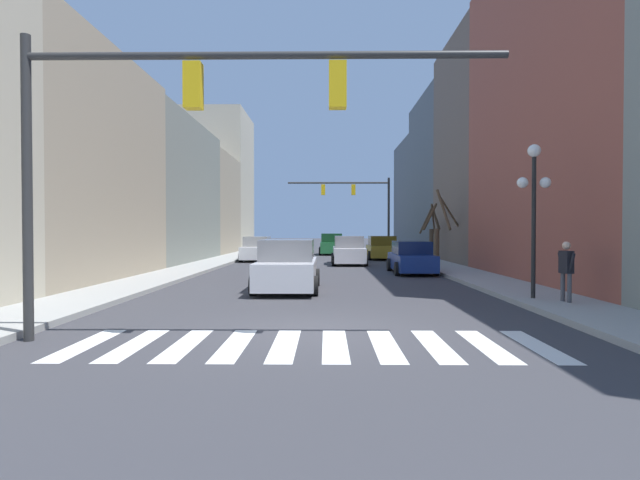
# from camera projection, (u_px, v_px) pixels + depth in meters

# --- Properties ---
(ground_plane) EXTENTS (240.00, 240.00, 0.00)m
(ground_plane) POSITION_uv_depth(u_px,v_px,m) (312.00, 331.00, 10.17)
(ground_plane) COLOR #38383D
(sidewalk_right) EXTENTS (2.30, 90.00, 0.15)m
(sidewalk_right) POSITION_uv_depth(u_px,v_px,m) (640.00, 328.00, 10.09)
(sidewalk_right) COLOR #9E9E99
(sidewalk_right) RESTS_ON ground_plane
(building_row_left) EXTENTS (6.00, 51.67, 13.97)m
(building_row_left) POSITION_uv_depth(u_px,v_px,m) (144.00, 175.00, 30.22)
(building_row_left) COLOR #BCB299
(building_row_left) RESTS_ON ground_plane
(building_row_right) EXTENTS (6.00, 51.37, 13.99)m
(building_row_right) POSITION_uv_depth(u_px,v_px,m) (504.00, 158.00, 29.39)
(building_row_right) COLOR gray
(building_row_right) RESTS_ON ground_plane
(crosswalk_stripes) EXTENTS (8.55, 2.60, 0.01)m
(crosswalk_stripes) POSITION_uv_depth(u_px,v_px,m) (310.00, 345.00, 8.93)
(crosswalk_stripes) COLOR white
(crosswalk_stripes) RESTS_ON ground_plane
(traffic_signal_near) EXTENTS (8.94, 0.28, 5.67)m
(traffic_signal_near) POSITION_uv_depth(u_px,v_px,m) (179.00, 113.00, 9.16)
(traffic_signal_near) COLOR #2D2D2D
(traffic_signal_near) RESTS_ON ground_plane
(traffic_signal_far) EXTENTS (8.09, 0.28, 6.24)m
(traffic_signal_far) POSITION_uv_depth(u_px,v_px,m) (358.00, 198.00, 39.55)
(traffic_signal_far) COLOR #2D2D2D
(traffic_signal_far) RESTS_ON ground_plane
(street_lamp_right_corner) EXTENTS (0.95, 0.36, 4.33)m
(street_lamp_right_corner) POSITION_uv_depth(u_px,v_px,m) (534.00, 189.00, 14.00)
(street_lamp_right_corner) COLOR black
(street_lamp_right_corner) RESTS_ON sidewalk_right
(car_parked_left_near) EXTENTS (2.12, 4.29, 1.80)m
(car_parked_left_near) POSITION_uv_depth(u_px,v_px,m) (332.00, 245.00, 42.36)
(car_parked_left_near) COLOR #236B38
(car_parked_left_near) RESTS_ON ground_plane
(car_driving_toward_lane) EXTENTS (2.09, 4.76, 1.72)m
(car_driving_toward_lane) POSITION_uv_depth(u_px,v_px,m) (349.00, 251.00, 30.28)
(car_driving_toward_lane) COLOR silver
(car_driving_toward_lane) RESTS_ON ground_plane
(car_parked_right_mid) EXTENTS (2.16, 4.60, 1.74)m
(car_parked_right_mid) POSITION_uv_depth(u_px,v_px,m) (288.00, 267.00, 17.08)
(car_parked_right_mid) COLOR silver
(car_parked_right_mid) RESTS_ON ground_plane
(car_parked_right_far) EXTENTS (1.98, 4.70, 1.65)m
(car_parked_right_far) POSITION_uv_depth(u_px,v_px,m) (257.00, 249.00, 33.77)
(car_parked_right_far) COLOR white
(car_parked_right_far) RESTS_ON ground_plane
(car_driving_away_lane) EXTENTS (2.19, 4.55, 1.67)m
(car_driving_away_lane) POSITION_uv_depth(u_px,v_px,m) (382.00, 248.00, 35.71)
(car_driving_away_lane) COLOR #A38423
(car_driving_away_lane) RESTS_ON ground_plane
(car_parked_left_mid) EXTENTS (1.98, 4.53, 1.54)m
(car_parked_left_mid) POSITION_uv_depth(u_px,v_px,m) (411.00, 258.00, 23.95)
(car_parked_left_mid) COLOR navy
(car_parked_left_mid) RESTS_ON ground_plane
(pedestrian_waiting_at_curb) EXTENTS (0.27, 0.70, 1.61)m
(pedestrian_waiting_at_curb) POSITION_uv_depth(u_px,v_px,m) (566.00, 266.00, 13.30)
(pedestrian_waiting_at_curb) COLOR #4C4C51
(pedestrian_waiting_at_curb) RESTS_ON sidewalk_right
(street_tree_left_mid) EXTENTS (1.45, 0.84, 3.60)m
(street_tree_left_mid) POSITION_uv_depth(u_px,v_px,m) (432.00, 233.00, 31.38)
(street_tree_left_mid) COLOR #473828
(street_tree_left_mid) RESTS_ON sidewalk_right
(street_tree_left_far) EXTENTS (2.18, 2.34, 4.18)m
(street_tree_left_far) POSITION_uv_depth(u_px,v_px,m) (439.00, 231.00, 27.50)
(street_tree_left_far) COLOR brown
(street_tree_left_far) RESTS_ON sidewalk_right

